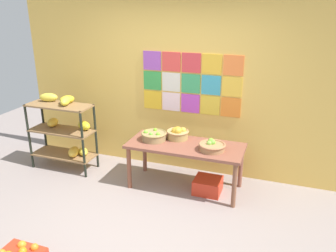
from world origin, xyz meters
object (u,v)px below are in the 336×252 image
at_px(banana_shelf_unit, 65,127).
at_px(fruit_basket_back_left, 212,146).
at_px(produce_crate_under_table, 208,185).
at_px(fruit_basket_right, 154,136).
at_px(fruit_basket_left, 178,133).
at_px(display_table, 185,150).

height_order(banana_shelf_unit, fruit_basket_back_left, banana_shelf_unit).
relative_size(fruit_basket_back_left, produce_crate_under_table, 0.96).
bearing_deg(fruit_basket_right, fruit_basket_left, 28.49).
bearing_deg(display_table, fruit_basket_back_left, -9.67).
xyz_separation_m(banana_shelf_unit, fruit_basket_back_left, (2.34, -0.06, 0.04)).
distance_m(fruit_basket_right, produce_crate_under_table, 1.02).
bearing_deg(fruit_basket_back_left, fruit_basket_left, 157.04).
relative_size(fruit_basket_back_left, fruit_basket_right, 0.99).
height_order(banana_shelf_unit, display_table, banana_shelf_unit).
bearing_deg(display_table, banana_shelf_unit, -179.78).
height_order(fruit_basket_back_left, fruit_basket_right, fruit_basket_right).
relative_size(fruit_basket_left, fruit_basket_right, 0.88).
xyz_separation_m(fruit_basket_right, produce_crate_under_table, (0.81, -0.03, -0.62)).
bearing_deg(banana_shelf_unit, fruit_basket_back_left, -1.42).
bearing_deg(fruit_basket_right, banana_shelf_unit, -179.50).
bearing_deg(fruit_basket_right, display_table, -0.67).
distance_m(display_table, fruit_basket_right, 0.49).
height_order(fruit_basket_back_left, produce_crate_under_table, fruit_basket_back_left).
relative_size(display_table, fruit_basket_left, 5.04).
bearing_deg(fruit_basket_left, banana_shelf_unit, -174.37).
bearing_deg(fruit_basket_right, fruit_basket_back_left, -4.75).
bearing_deg(banana_shelf_unit, produce_crate_under_table, -0.47).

